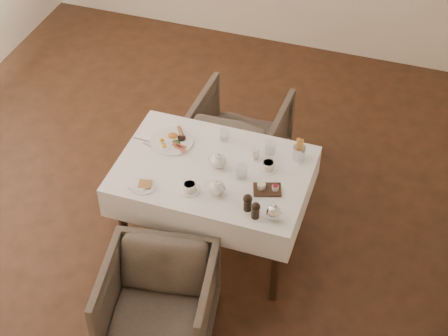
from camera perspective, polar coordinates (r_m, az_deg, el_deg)
The scene contains 20 objects.
table at distance 4.63m, azimuth -0.89°, elevation -1.05°, with size 1.28×0.88×0.75m.
armchair_near at distance 4.38m, azimuth -5.46°, elevation -11.15°, with size 0.68×0.70×0.63m, color #453932.
armchair_far at distance 5.48m, azimuth 1.34°, elevation 2.83°, with size 0.69×0.71×0.65m, color #453932.
breakfast_plate at distance 4.75m, azimuth -4.32°, elevation 2.30°, with size 0.30×0.30×0.04m.
side_plate at distance 4.45m, azimuth -6.83°, elevation -1.47°, with size 0.17×0.17×0.02m.
teapot_centre at distance 4.52m, azimuth -0.45°, elevation 0.67°, with size 0.14×0.11×0.12m, color white, non-canonical shape.
teapot_front at distance 4.34m, azimuth -0.61°, elevation -1.57°, with size 0.15×0.11×0.12m, color white, non-canonical shape.
creamer at distance 4.61m, azimuth 2.58°, elevation 1.27°, with size 0.06×0.06×0.07m, color white.
teacup_near at distance 4.38m, azimuth -2.87°, elevation -1.65°, with size 0.13×0.13×0.06m.
teacup_far at distance 4.53m, azimuth 3.70°, elevation 0.17°, with size 0.12×0.12×0.06m.
glass_left at distance 4.74m, azimuth 0.02°, elevation 2.77°, with size 0.06×0.06×0.09m, color silver.
glass_mid at distance 4.45m, azimuth 1.48°, elevation -0.29°, with size 0.07×0.07×0.10m, color silver.
glass_right at distance 4.64m, azimuth 3.86°, elevation 1.72°, with size 0.07×0.07×0.10m, color silver.
condiment_board at distance 4.39m, azimuth 3.60°, elevation -1.73°, with size 0.21×0.17×0.05m.
pepper_mill_left at distance 4.24m, azimuth 1.98°, elevation -2.87°, with size 0.06×0.06×0.12m, color black, non-canonical shape.
pepper_mill_right at distance 4.19m, azimuth 2.64°, elevation -3.53°, with size 0.06×0.06×0.12m, color black, non-canonical shape.
silver_pot at distance 4.19m, azimuth 4.15°, elevation -3.61°, with size 0.12×0.10×0.13m, color white, non-canonical shape.
fries_cup at distance 4.59m, azimuth 6.28°, elevation 1.52°, with size 0.08×0.08×0.18m.
cutlery_fork at distance 4.78m, azimuth -6.49°, elevation 2.25°, with size 0.02×0.19×0.00m, color silver.
cutlery_knife at distance 4.72m, azimuth -5.95°, elevation 1.70°, with size 0.01×0.17×0.00m, color silver.
Camera 1 is at (1.65, -3.42, 3.85)m, focal length 55.00 mm.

